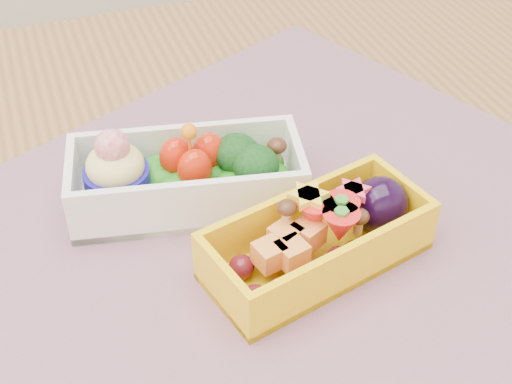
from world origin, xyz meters
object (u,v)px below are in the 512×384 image
object	(u,v)px
placemat	(249,236)
bento_yellow	(322,237)
bento_white	(186,177)
table	(230,309)

from	to	relation	value
placemat	bento_yellow	bearing A→B (deg)	-47.90
placemat	bento_white	xyz separation A→B (m)	(-0.03, 0.05, 0.03)
placemat	bento_yellow	xyz separation A→B (m)	(0.04, -0.04, 0.03)
placemat	bento_yellow	distance (m)	0.07
bento_yellow	placemat	bearing A→B (deg)	118.32
table	bento_yellow	world-z (taller)	bento_yellow
placemat	bento_white	bearing A→B (deg)	121.92
placemat	bento_white	size ratio (longest dim) A/B	2.85
table	placemat	distance (m)	0.10
table	bento_yellow	size ratio (longest dim) A/B	6.73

